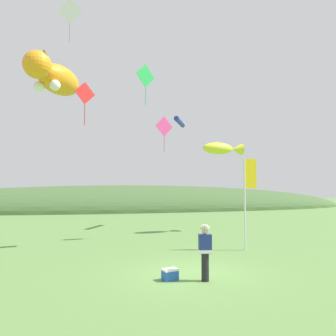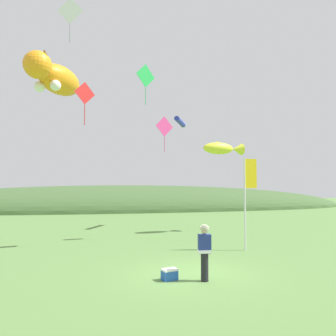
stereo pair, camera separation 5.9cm
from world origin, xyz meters
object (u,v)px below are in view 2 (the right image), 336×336
object	(u,v)px
kite_tube_streamer	(180,122)
kite_diamond_white	(70,11)
festival_banner_pole	(248,189)
picnic_cooler	(170,274)
kite_diamond_green	(146,76)
kite_diamond_pink	(164,127)
kite_spool	(173,272)
festival_attendant	(205,251)
kite_diamond_red	(85,94)
kite_giant_cat	(55,78)
kite_fish_windsock	(223,148)

from	to	relation	value
kite_tube_streamer	kite_diamond_white	xyz separation A→B (m)	(-7.25, -7.93, 3.42)
festival_banner_pole	kite_diamond_white	xyz separation A→B (m)	(-8.35, 0.96, 8.31)
festival_banner_pole	kite_tube_streamer	xyz separation A→B (m)	(-1.10, 8.89, 4.90)
picnic_cooler	kite_diamond_green	xyz separation A→B (m)	(-0.02, 5.70, 8.40)
festival_banner_pole	kite_diamond_pink	xyz separation A→B (m)	(-3.30, 3.76, 3.55)
kite_diamond_green	kite_spool	bearing A→B (deg)	-87.48
festival_attendant	kite_diamond_green	xyz separation A→B (m)	(-1.09, 6.05, 7.63)
kite_tube_streamer	kite_diamond_red	bearing A→B (deg)	-124.99
festival_banner_pole	kite_diamond_red	xyz separation A→B (m)	(-7.56, -0.35, 4.08)
kite_giant_cat	kite_diamond_green	bearing A→B (deg)	-50.34
kite_giant_cat	kite_tube_streamer	xyz separation A→B (m)	(8.78, 0.94, -2.41)
kite_spool	kite_diamond_pink	xyz separation A→B (m)	(1.15, 7.38, 6.28)
festival_attendant	kite_diamond_green	bearing A→B (deg)	100.25
kite_diamond_red	kite_spool	bearing A→B (deg)	-46.40
picnic_cooler	kite_diamond_red	size ratio (longest dim) A/B	0.30
kite_diamond_white	kite_diamond_pink	size ratio (longest dim) A/B	1.03
kite_diamond_red	kite_diamond_pink	bearing A→B (deg)	43.98
festival_attendant	kite_diamond_green	world-z (taller)	kite_diamond_green
kite_fish_windsock	kite_diamond_green	world-z (taller)	kite_diamond_green
kite_fish_windsock	kite_diamond_green	distance (m)	7.72
kite_giant_cat	kite_diamond_white	distance (m)	7.22
kite_fish_windsock	kite_diamond_pink	world-z (taller)	kite_diamond_pink
festival_attendant	kite_diamond_white	size ratio (longest dim) A/B	0.83
kite_fish_windsock	kite_diamond_green	size ratio (longest dim) A/B	1.44
kite_diamond_white	kite_diamond_green	bearing A→B (deg)	11.20
festival_banner_pole	kite_diamond_red	world-z (taller)	kite_diamond_red
festival_attendant	kite_giant_cat	xyz separation A→B (m)	(-6.29, 12.31, 9.22)
kite_diamond_red	kite_diamond_pink	xyz separation A→B (m)	(4.26, 4.11, -0.53)
kite_diamond_pink	festival_attendant	bearing A→B (deg)	-92.02
kite_diamond_red	kite_diamond_white	size ratio (longest dim) A/B	0.87
kite_fish_windsock	kite_diamond_pink	distance (m)	4.91
kite_spool	kite_diamond_green	size ratio (longest dim) A/B	0.13
kite_fish_windsock	kite_giant_cat	bearing A→B (deg)	169.15
kite_spool	kite_diamond_red	xyz separation A→B (m)	(-3.11, 3.27, 6.81)
festival_attendant	kite_giant_cat	world-z (taller)	kite_giant_cat
kite_giant_cat	kite_spool	bearing A→B (deg)	-64.88
kite_fish_windsock	kite_diamond_pink	bearing A→B (deg)	-154.24
kite_tube_streamer	festival_attendant	bearing A→B (deg)	-100.66
picnic_cooler	kite_giant_cat	bearing A→B (deg)	113.54
festival_attendant	kite_diamond_pink	world-z (taller)	kite_diamond_pink
kite_spool	kite_diamond_white	xyz separation A→B (m)	(-3.90, 4.58, 11.04)
festival_attendant	kite_diamond_white	bearing A→B (deg)	131.78
festival_attendant	kite_fish_windsock	distance (m)	12.10
kite_diamond_green	kite_diamond_pink	xyz separation A→B (m)	(1.38, 2.07, -2.17)
kite_diamond_red	kite_diamond_pink	size ratio (longest dim) A/B	0.90
picnic_cooler	kite_diamond_red	bearing A→B (deg)	128.36
kite_diamond_green	kite_tube_streamer	bearing A→B (deg)	63.52
kite_fish_windsock	kite_diamond_white	bearing A→B (deg)	-152.45
festival_banner_pole	kite_diamond_white	distance (m)	11.82
kite_spool	picnic_cooler	distance (m)	0.45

